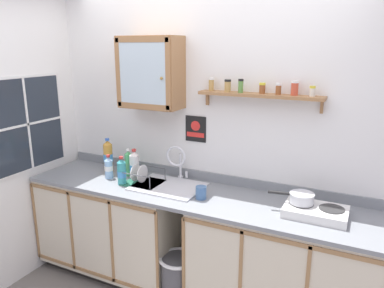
{
  "coord_description": "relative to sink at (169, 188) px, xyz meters",
  "views": [
    {
      "loc": [
        1.24,
        -2.12,
        2.06
      ],
      "look_at": [
        -0.04,
        0.5,
        1.28
      ],
      "focal_mm": 34.71,
      "sensor_mm": 36.0,
      "label": 1
    }
  ],
  "objects": [
    {
      "name": "mug",
      "position": [
        0.35,
        -0.11,
        0.06
      ],
      "size": [
        0.08,
        0.12,
        0.1
      ],
      "color": "#3F6699",
      "rests_on": "countertop"
    },
    {
      "name": "bottle_juice_amber_2",
      "position": [
        -0.69,
        0.07,
        0.16
      ],
      "size": [
        0.09,
        0.09,
        0.32
      ],
      "color": "gold",
      "rests_on": "countertop"
    },
    {
      "name": "wall_cabinet",
      "position": [
        -0.24,
        0.14,
        0.93
      ],
      "size": [
        0.53,
        0.28,
        0.6
      ],
      "color": "#996B42"
    },
    {
      "name": "saucepan",
      "position": [
        1.08,
        -0.02,
        0.12
      ],
      "size": [
        0.32,
        0.17,
        0.07
      ],
      "color": "silver",
      "rests_on": "hot_plate_stove"
    },
    {
      "name": "bottle_soda_green_3",
      "position": [
        -0.46,
        0.08,
        0.12
      ],
      "size": [
        0.06,
        0.06,
        0.25
      ],
      "color": "#4CB266",
      "rests_on": "countertop"
    },
    {
      "name": "spice_shelf",
      "position": [
        0.68,
        0.21,
        0.81
      ],
      "size": [
        0.96,
        0.14,
        0.23
      ],
      "color": "#996B42"
    },
    {
      "name": "countertop",
      "position": [
        0.21,
        -0.04,
        -0.0
      ],
      "size": [
        2.88,
        0.66,
        0.03
      ],
      "primitive_type": "cube",
      "color": "gray",
      "rests_on": "lower_cabinet_run"
    },
    {
      "name": "bottle_water_blue_0",
      "position": [
        -0.58,
        -0.06,
        0.11
      ],
      "size": [
        0.08,
        0.08,
        0.21
      ],
      "color": "#8CB7E0",
      "rests_on": "countertop"
    },
    {
      "name": "warning_sign",
      "position": [
        0.12,
        0.27,
        0.46
      ],
      "size": [
        0.19,
        0.01,
        0.22
      ],
      "color": "black"
    },
    {
      "name": "sink",
      "position": [
        0.0,
        0.0,
        0.0
      ],
      "size": [
        0.57,
        0.47,
        0.43
      ],
      "color": "silver",
      "rests_on": "countertop"
    },
    {
      "name": "back_wall",
      "position": [
        0.21,
        0.3,
        0.42
      ],
      "size": [
        3.52,
        0.07,
        2.63
      ],
      "color": "white",
      "rests_on": "ground"
    },
    {
      "name": "bottle_detergent_teal_1",
      "position": [
        -0.38,
        -0.13,
        0.12
      ],
      "size": [
        0.08,
        0.08,
        0.25
      ],
      "color": "teal",
      "rests_on": "countertop"
    },
    {
      "name": "backsplash",
      "position": [
        0.21,
        0.26,
        0.05
      ],
      "size": [
        2.88,
        0.02,
        0.08
      ],
      "primitive_type": "cube",
      "color": "gray",
      "rests_on": "countertop"
    },
    {
      "name": "lower_cabinet_run",
      "position": [
        -0.57,
        -0.04,
        -0.46
      ],
      "size": [
        1.34,
        0.64,
        0.89
      ],
      "color": "black",
      "rests_on": "ground"
    },
    {
      "name": "window",
      "position": [
        -1.24,
        -0.32,
        0.49
      ],
      "size": [
        0.03,
        0.79,
        0.84
      ],
      "color": "#262D38"
    },
    {
      "name": "lower_cabinet_run_right",
      "position": [
        0.99,
        -0.04,
        -0.46
      ],
      "size": [
        1.36,
        0.64,
        0.89
      ],
      "color": "black",
      "rests_on": "ground"
    },
    {
      "name": "trash_bin",
      "position": [
        0.2,
        -0.23,
        -0.68
      ],
      "size": [
        0.31,
        0.31,
        0.44
      ],
      "color": "#4C4C51",
      "rests_on": "ground"
    },
    {
      "name": "dish_rack",
      "position": [
        -0.24,
        -0.04,
        0.04
      ],
      "size": [
        0.31,
        0.27,
        0.16
      ],
      "color": "#26664C",
      "rests_on": "countertop"
    },
    {
      "name": "bottle_opaque_white_4",
      "position": [
        -0.37,
        0.03,
        0.13
      ],
      "size": [
        0.09,
        0.09,
        0.27
      ],
      "color": "white",
      "rests_on": "countertop"
    },
    {
      "name": "hot_plate_stove",
      "position": [
        1.18,
        -0.04,
        0.04
      ],
      "size": [
        0.42,
        0.28,
        0.07
      ],
      "color": "silver",
      "rests_on": "countertop"
    }
  ]
}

